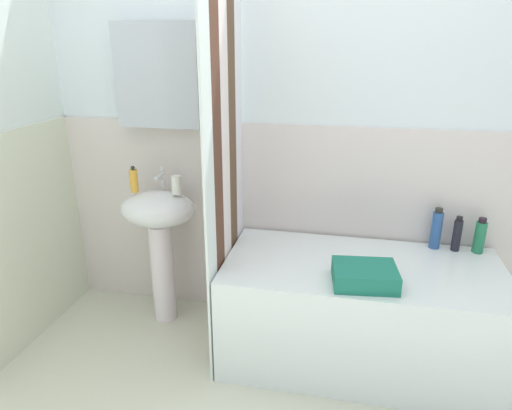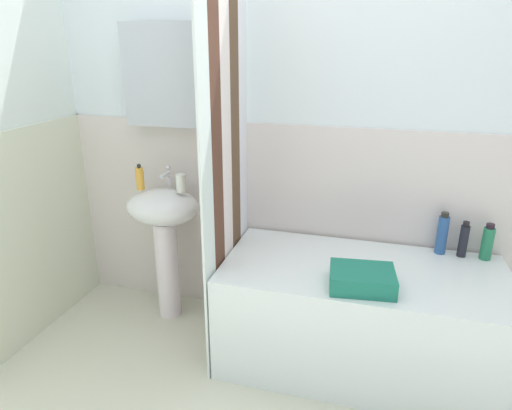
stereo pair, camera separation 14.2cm
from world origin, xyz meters
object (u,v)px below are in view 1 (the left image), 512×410
at_px(soap_dispenser, 134,180).
at_px(conditioner_bottle, 457,235).
at_px(bathtub, 359,313).
at_px(shampoo_bottle, 480,236).
at_px(body_wash_bottle, 436,229).
at_px(toothbrush_cup, 177,185).
at_px(sink, 159,228).
at_px(towel_folded, 365,275).

height_order(soap_dispenser, conditioner_bottle, soap_dispenser).
bearing_deg(bathtub, shampoo_bottle, 24.77).
height_order(bathtub, conditioner_bottle, conditioner_bottle).
height_order(conditioner_bottle, body_wash_bottle, body_wash_bottle).
relative_size(soap_dispenser, body_wash_bottle, 0.67).
relative_size(toothbrush_cup, conditioner_bottle, 0.53).
bearing_deg(bathtub, conditioner_bottle, 29.83).
xyz_separation_m(toothbrush_cup, bathtub, (1.05, -0.16, -0.59)).
height_order(soap_dispenser, toothbrush_cup, soap_dispenser).
bearing_deg(conditioner_bottle, bathtub, -150.17).
distance_m(sink, toothbrush_cup, 0.30).
bearing_deg(bathtub, soap_dispenser, 173.93).
relative_size(sink, bathtub, 0.59).
bearing_deg(toothbrush_cup, bathtub, -8.58).
bearing_deg(sink, bathtub, -7.45).
xyz_separation_m(soap_dispenser, towel_folded, (1.29, -0.33, -0.28)).
bearing_deg(sink, towel_folded, -16.49).
relative_size(soap_dispenser, shampoo_bottle, 0.78).
distance_m(toothbrush_cup, towel_folded, 1.13).
height_order(sink, shampoo_bottle, sink).
bearing_deg(soap_dispenser, bathtub, -6.07).
height_order(shampoo_bottle, body_wash_bottle, body_wash_bottle).
height_order(sink, toothbrush_cup, toothbrush_cup).
height_order(toothbrush_cup, shampoo_bottle, toothbrush_cup).
distance_m(soap_dispenser, toothbrush_cup, 0.25).
xyz_separation_m(shampoo_bottle, towel_folded, (-0.60, -0.47, -0.05)).
relative_size(soap_dispenser, towel_folded, 0.53).
bearing_deg(shampoo_bottle, conditioner_bottle, 178.83).
bearing_deg(towel_folded, soap_dispenser, 165.66).
height_order(body_wash_bottle, towel_folded, body_wash_bottle).
bearing_deg(towel_folded, body_wash_bottle, 51.76).
xyz_separation_m(toothbrush_cup, conditioner_bottle, (1.53, 0.12, -0.22)).
distance_m(body_wash_bottle, towel_folded, 0.62).
bearing_deg(bathtub, body_wash_bottle, 37.24).
height_order(toothbrush_cup, bathtub, toothbrush_cup).
distance_m(sink, shampoo_bottle, 1.77).
distance_m(soap_dispenser, bathtub, 1.43).
relative_size(sink, conditioner_bottle, 4.21).
relative_size(soap_dispenser, toothbrush_cup, 1.49).
bearing_deg(toothbrush_cup, body_wash_bottle, 5.29).
relative_size(toothbrush_cup, bathtub, 0.07).
relative_size(sink, shampoo_bottle, 4.19).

